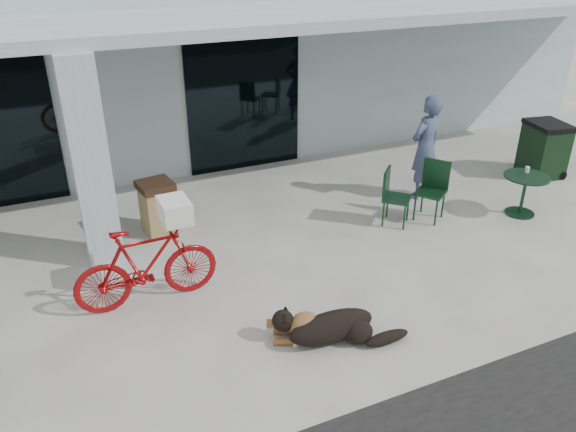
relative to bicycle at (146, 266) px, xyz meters
name	(u,v)px	position (x,y,z in m)	size (l,w,h in m)	color
ground	(250,316)	(1.11, -0.86, -0.57)	(80.00, 80.00, 0.00)	beige
building	(120,39)	(1.11, 7.64, 1.68)	(22.00, 7.00, 4.50)	silver
storefront_glass_right	(244,105)	(2.91, 4.12, 0.78)	(2.40, 0.06, 2.70)	black
column	(91,164)	(-0.39, 1.44, 0.99)	(0.50, 0.50, 3.12)	silver
overhang	(163,24)	(1.11, 2.74, 2.64)	(22.00, 2.80, 0.18)	silver
bicycle	(146,266)	(0.00, 0.00, 0.00)	(0.54, 1.91, 1.15)	maroon
laundry_basket	(175,210)	(0.45, 0.01, 0.72)	(0.50, 0.37, 0.29)	white
dog	(332,325)	(1.87, -1.72, -0.36)	(1.30, 0.43, 0.43)	black
cup_near_dog	(296,342)	(1.42, -1.63, -0.53)	(0.08, 0.08, 0.10)	white
cafe_table_far	(523,195)	(6.59, -0.02, -0.21)	(0.78, 0.78, 0.73)	#12351E
cafe_chair_far_a	(397,198)	(4.34, 0.59, -0.08)	(0.44, 0.48, 0.98)	#12351E
cafe_chair_far_b	(431,192)	(4.97, 0.50, -0.06)	(0.47, 0.51, 1.04)	#12351E
person	(426,148)	(5.42, 1.34, 0.40)	(0.71, 0.47, 1.95)	#404C6D
cup_on_table	(527,169)	(6.71, 0.11, 0.21)	(0.07, 0.07, 0.10)	white
trash_receptacle	(158,207)	(0.56, 1.94, -0.12)	(0.53, 0.53, 0.91)	olive
wheeled_bin	(544,149)	(8.35, 1.24, -0.02)	(0.68, 0.86, 1.10)	black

